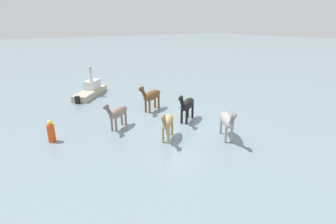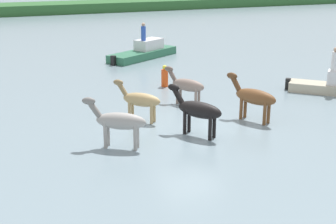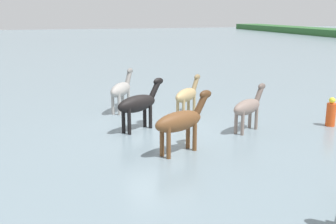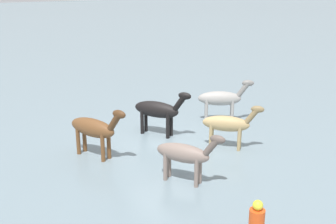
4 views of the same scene
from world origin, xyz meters
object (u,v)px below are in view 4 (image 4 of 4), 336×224
at_px(horse_rear_stallion, 228,124).
at_px(horse_chestnut_trailing, 185,154).
at_px(horse_pinto_flank, 94,128).
at_px(horse_gray_outer, 222,99).
at_px(horse_lead, 158,110).

bearing_deg(horse_rear_stallion, horse_chestnut_trailing, -106.79).
bearing_deg(horse_pinto_flank, horse_chestnut_trailing, 1.29).
relative_size(horse_rear_stallion, horse_gray_outer, 0.83).
distance_m(horse_lead, horse_chestnut_trailing, 4.06).
relative_size(horse_pinto_flank, horse_gray_outer, 1.09).
bearing_deg(horse_chestnut_trailing, horse_rear_stallion, 84.46).
height_order(horse_chestnut_trailing, horse_gray_outer, horse_gray_outer).
xyz_separation_m(horse_rear_stallion, horse_pinto_flank, (4.35, -1.71, 0.11)).
xyz_separation_m(horse_lead, horse_gray_outer, (-3.11, -0.09, -0.03)).
xyz_separation_m(horse_rear_stallion, horse_chestnut_trailing, (2.75, 1.44, 0.00)).
bearing_deg(horse_lead, horse_gray_outer, 58.98).
relative_size(horse_lead, horse_chestnut_trailing, 1.11).
distance_m(horse_pinto_flank, horse_chestnut_trailing, 3.53).
relative_size(horse_chestnut_trailing, horse_gray_outer, 0.93).
height_order(horse_rear_stallion, horse_chestnut_trailing, horse_chestnut_trailing).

